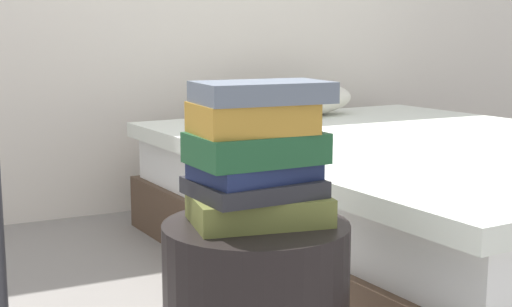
{
  "coord_description": "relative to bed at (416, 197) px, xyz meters",
  "views": [
    {
      "loc": [
        -0.65,
        -1.28,
        0.84
      ],
      "look_at": [
        0.0,
        0.0,
        0.6
      ],
      "focal_mm": 50.39,
      "sensor_mm": 36.0,
      "label": 1
    }
  ],
  "objects": [
    {
      "name": "book_navy",
      "position": [
        -1.06,
        -0.77,
        0.33
      ],
      "size": [
        0.25,
        0.19,
        0.03
      ],
      "primitive_type": "cube",
      "rotation": [
        0.0,
        0.0,
        0.12
      ],
      "color": "#19234C",
      "rests_on": "book_charcoal"
    },
    {
      "name": "book_ochre",
      "position": [
        -1.07,
        -0.77,
        0.44
      ],
      "size": [
        0.24,
        0.17,
        0.06
      ],
      "primitive_type": "cube",
      "rotation": [
        0.0,
        0.0,
        -0.04
      ],
      "color": "#B7842D",
      "rests_on": "book_forest"
    },
    {
      "name": "bed",
      "position": [
        0.0,
        0.0,
        0.0
      ],
      "size": [
        1.66,
        2.1,
        0.62
      ],
      "rotation": [
        0.0,
        0.0,
        0.07
      ],
      "color": "#4C3828",
      "rests_on": "ground_plane"
    },
    {
      "name": "book_forest",
      "position": [
        -1.06,
        -0.77,
        0.38
      ],
      "size": [
        0.27,
        0.18,
        0.06
      ],
      "primitive_type": "cube",
      "rotation": [
        0.0,
        0.0,
        0.03
      ],
      "color": "#1E512D",
      "rests_on": "book_navy"
    },
    {
      "name": "book_charcoal",
      "position": [
        -1.05,
        -0.77,
        0.29
      ],
      "size": [
        0.25,
        0.21,
        0.03
      ],
      "primitive_type": "cube",
      "rotation": [
        0.0,
        0.0,
        0.04
      ],
      "color": "#28282D",
      "rests_on": "book_olive"
    },
    {
      "name": "book_slate",
      "position": [
        -1.05,
        -0.79,
        0.49
      ],
      "size": [
        0.27,
        0.18,
        0.04
      ],
      "primitive_type": "cube",
      "rotation": [
        0.0,
        0.0,
        -0.06
      ],
      "color": "slate",
      "rests_on": "book_ochre"
    },
    {
      "name": "book_olive",
      "position": [
        -1.05,
        -0.77,
        0.25
      ],
      "size": [
        0.3,
        0.23,
        0.06
      ],
      "primitive_type": "cube",
      "rotation": [
        0.0,
        0.0,
        -0.18
      ],
      "color": "olive",
      "rests_on": "side_table"
    }
  ]
}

